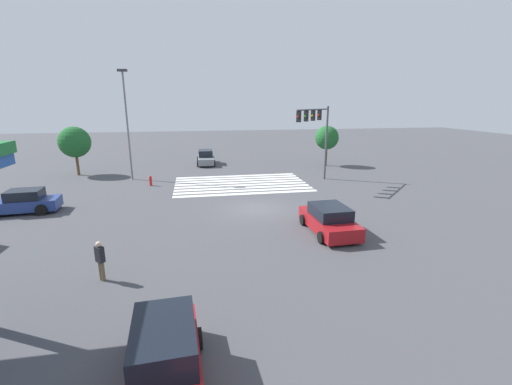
# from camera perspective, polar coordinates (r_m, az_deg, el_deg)

# --- Properties ---
(ground_plane) EXTENTS (128.64, 128.64, 0.00)m
(ground_plane) POSITION_cam_1_polar(r_m,az_deg,el_deg) (22.93, 0.00, -2.72)
(ground_plane) COLOR #47474C
(crosswalk_markings) EXTENTS (11.36, 7.25, 0.01)m
(crosswalk_markings) POSITION_cam_1_polar(r_m,az_deg,el_deg) (29.84, -2.49, 1.45)
(crosswalk_markings) COLOR silver
(crosswalk_markings) RESTS_ON ground_plane
(traffic_signal_mast) EXTENTS (4.18, 4.18, 6.56)m
(traffic_signal_mast) POSITION_cam_1_polar(r_m,az_deg,el_deg) (29.74, 10.09, 10.87)
(traffic_signal_mast) COLOR #47474C
(traffic_signal_mast) RESTS_ON ground_plane
(car_0) EXTENTS (2.30, 4.45, 1.52)m
(car_0) POSITION_cam_1_polar(r_m,az_deg,el_deg) (19.10, 12.08, -4.48)
(car_0) COLOR maroon
(car_0) RESTS_ON ground_plane
(car_1) EXTENTS (2.16, 4.48, 1.70)m
(car_1) POSITION_cam_1_polar(r_m,az_deg,el_deg) (9.60, -14.88, -25.62)
(car_1) COLOR maroon
(car_1) RESTS_ON ground_plane
(car_2) EXTENTS (4.50, 2.27, 1.51)m
(car_2) POSITION_cam_1_polar(r_m,az_deg,el_deg) (26.57, -34.38, -1.35)
(car_2) COLOR navy
(car_2) RESTS_ON ground_plane
(car_4) EXTENTS (2.04, 4.54, 1.59)m
(car_4) POSITION_cam_1_polar(r_m,az_deg,el_deg) (39.63, -8.38, 5.74)
(car_4) COLOR gray
(car_4) RESTS_ON ground_plane
(pedestrian) EXTENTS (0.41, 0.41, 1.67)m
(pedestrian) POSITION_cam_1_polar(r_m,az_deg,el_deg) (15.07, -24.52, -10.04)
(pedestrian) COLOR brown
(pedestrian) RESTS_ON ground_plane
(street_light_pole_a) EXTENTS (0.80, 0.36, 9.63)m
(street_light_pole_a) POSITION_cam_1_polar(r_m,az_deg,el_deg) (32.90, -20.76, 11.71)
(street_light_pole_a) COLOR slate
(street_light_pole_a) RESTS_ON ground_plane
(tree_corner_a) EXTENTS (2.93, 2.93, 4.68)m
(tree_corner_a) POSITION_cam_1_polar(r_m,az_deg,el_deg) (37.19, -27.99, 7.42)
(tree_corner_a) COLOR brown
(tree_corner_a) RESTS_ON ground_plane
(tree_corner_b) EXTENTS (2.58, 2.58, 4.40)m
(tree_corner_b) POSITION_cam_1_polar(r_m,az_deg,el_deg) (38.80, 11.73, 8.92)
(tree_corner_b) COLOR brown
(tree_corner_b) RESTS_ON ground_plane
(fire_hydrant) EXTENTS (0.22, 0.22, 0.86)m
(fire_hydrant) POSITION_cam_1_polar(r_m,az_deg,el_deg) (30.45, -17.15, 1.89)
(fire_hydrant) COLOR red
(fire_hydrant) RESTS_ON ground_plane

